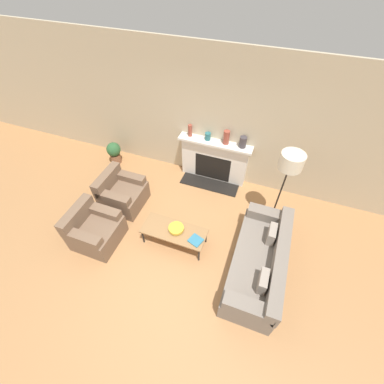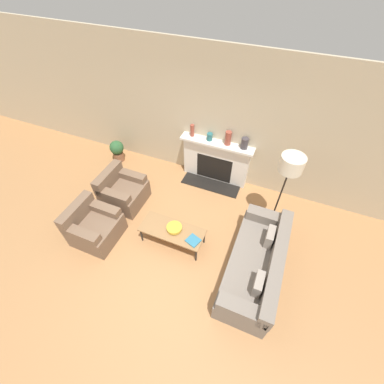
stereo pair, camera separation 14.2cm
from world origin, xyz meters
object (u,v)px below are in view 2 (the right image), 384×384
(book, at_px, (193,240))
(mantel_vase_center_right, at_px, (228,138))
(floor_lamp, at_px, (290,169))
(potted_plant, at_px, (117,150))
(mantel_vase_right, at_px, (245,143))
(armchair_near, at_px, (94,227))
(fireplace, at_px, (215,161))
(armchair_far, at_px, (123,191))
(mantel_vase_center_left, at_px, (210,137))
(couch, at_px, (257,265))
(bowl, at_px, (174,228))
(coffee_table, at_px, (172,231))
(mantel_vase_left, at_px, (192,130))

(book, relative_size, mantel_vase_center_right, 0.92)
(floor_lamp, relative_size, potted_plant, 2.99)
(book, distance_m, floor_lamp, 2.03)
(mantel_vase_right, bearing_deg, armchair_near, -131.17)
(fireplace, distance_m, armchair_far, 2.15)
(book, bearing_deg, floor_lamp, 66.05)
(mantel_vase_center_left, relative_size, mantel_vase_center_right, 0.53)
(couch, xyz_separation_m, mantel_vase_right, (-0.87, 2.04, 0.86))
(couch, bearing_deg, bowl, -92.20)
(book, bearing_deg, coffee_table, -169.82)
(armchair_near, height_order, mantel_vase_center_right, mantel_vase_center_right)
(book, xyz_separation_m, mantel_vase_left, (-0.87, 2.07, 0.77))
(potted_plant, bearing_deg, couch, -23.74)
(armchair_far, height_order, mantel_vase_right, mantel_vase_right)
(mantel_vase_left, bearing_deg, potted_plant, -170.45)
(mantel_vase_center_right, bearing_deg, armchair_near, -126.18)
(mantel_vase_left, height_order, mantel_vase_right, mantel_vase_left)
(mantel_vase_left, bearing_deg, mantel_vase_right, 0.00)
(mantel_vase_center_left, bearing_deg, bowl, -88.11)
(mantel_vase_center_left, xyz_separation_m, mantel_vase_right, (0.75, 0.00, 0.04))
(mantel_vase_center_left, height_order, potted_plant, mantel_vase_center_left)
(armchair_far, relative_size, bowl, 2.86)
(fireplace, relative_size, floor_lamp, 0.96)
(floor_lamp, distance_m, potted_plant, 4.15)
(armchair_near, xyz_separation_m, armchair_far, (0.00, 0.98, 0.00))
(armchair_near, relative_size, floor_lamp, 0.48)
(mantel_vase_left, bearing_deg, coffee_table, -77.89)
(armchair_near, relative_size, book, 2.92)
(couch, distance_m, mantel_vase_center_right, 2.54)
(floor_lamp, xyz_separation_m, mantel_vase_left, (-2.08, 0.79, -0.25))
(mantel_vase_left, bearing_deg, floor_lamp, -20.81)
(book, relative_size, mantel_vase_center_left, 1.73)
(bowl, distance_m, mantel_vase_right, 2.21)
(mantel_vase_right, bearing_deg, fireplace, -178.46)
(mantel_vase_left, bearing_deg, armchair_near, -112.09)
(armchair_far, distance_m, bowl, 1.55)
(bowl, bearing_deg, mantel_vase_center_left, 91.89)
(coffee_table, distance_m, book, 0.45)
(coffee_table, bearing_deg, floor_lamp, 36.29)
(fireplace, height_order, mantel_vase_center_right, mantel_vase_center_right)
(book, distance_m, potted_plant, 3.28)
(floor_lamp, distance_m, mantel_vase_center_left, 1.88)
(fireplace, height_order, potted_plant, fireplace)
(armchair_near, distance_m, bowl, 1.54)
(couch, height_order, armchair_far, armchair_far)
(potted_plant, bearing_deg, coffee_table, -35.94)
(bowl, xyz_separation_m, mantel_vase_center_left, (-0.07, 1.98, 0.68))
(fireplace, height_order, armchair_far, fireplace)
(floor_lamp, bearing_deg, couch, -92.73)
(fireplace, bearing_deg, armchair_far, -137.23)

